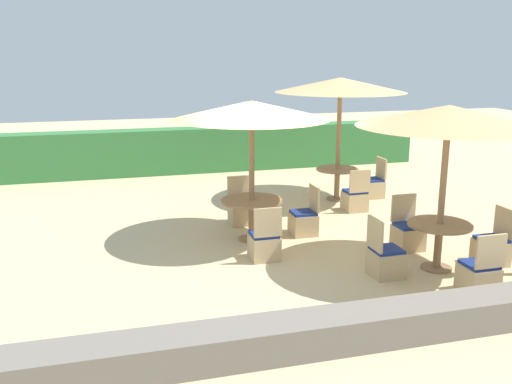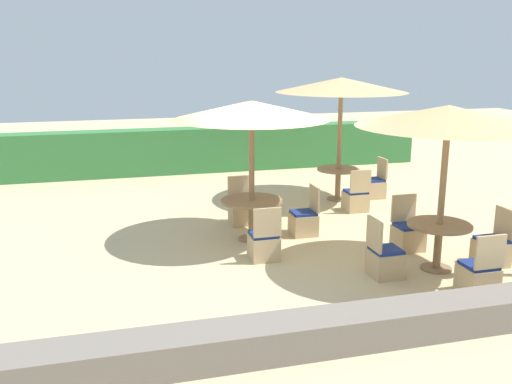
% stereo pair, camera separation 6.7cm
% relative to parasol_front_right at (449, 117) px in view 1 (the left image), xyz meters
% --- Properties ---
extents(ground_plane, '(40.00, 40.00, 0.00)m').
position_rel_parasol_front_right_xyz_m(ground_plane, '(-2.38, 1.51, -2.40)').
color(ground_plane, '#D1BA8C').
extents(hedge_row, '(13.00, 0.70, 1.24)m').
position_rel_parasol_front_right_xyz_m(hedge_row, '(-2.38, 8.32, -1.78)').
color(hedge_row, '#387A3D').
rests_on(hedge_row, ground_plane).
extents(stone_border, '(10.00, 0.56, 0.41)m').
position_rel_parasol_front_right_xyz_m(stone_border, '(-2.38, -1.83, -2.20)').
color(stone_border, slate).
rests_on(stone_border, ground_plane).
extents(parasol_front_right, '(2.75, 2.75, 2.58)m').
position_rel_parasol_front_right_xyz_m(parasol_front_right, '(0.00, 0.00, 0.00)').
color(parasol_front_right, '#93704C').
rests_on(parasol_front_right, ground_plane).
extents(round_table_front_right, '(0.99, 0.99, 0.75)m').
position_rel_parasol_front_right_xyz_m(round_table_front_right, '(0.00, -0.00, -1.83)').
color(round_table_front_right, '#93704C').
rests_on(round_table_front_right, ground_plane).
extents(patio_chair_front_right_north, '(0.46, 0.46, 0.93)m').
position_rel_parasol_front_right_xyz_m(patio_chair_front_right_north, '(0.03, 0.96, -2.14)').
color(patio_chair_front_right_north, tan).
rests_on(patio_chair_front_right_north, ground_plane).
extents(patio_chair_front_right_west, '(0.46, 0.46, 0.93)m').
position_rel_parasol_front_right_xyz_m(patio_chair_front_right_west, '(-0.94, -0.05, -2.14)').
color(patio_chair_front_right_west, tan).
rests_on(patio_chair_front_right_west, ground_plane).
extents(patio_chair_front_right_east, '(0.46, 0.46, 0.93)m').
position_rel_parasol_front_right_xyz_m(patio_chair_front_right_east, '(0.96, -0.05, -2.14)').
color(patio_chair_front_right_east, tan).
rests_on(patio_chair_front_right_east, ground_plane).
extents(patio_chair_front_right_south, '(0.46, 0.46, 0.93)m').
position_rel_parasol_front_right_xyz_m(patio_chair_front_right_south, '(0.05, -0.97, -2.14)').
color(patio_chair_front_right_south, tan).
rests_on(patio_chair_front_right_south, ground_plane).
extents(parasol_back_right, '(2.91, 2.91, 2.77)m').
position_rel_parasol_front_right_xyz_m(parasol_back_right, '(0.18, 4.40, 0.20)').
color(parasol_back_right, '#93704C').
rests_on(parasol_back_right, ground_plane).
extents(round_table_back_right, '(0.96, 0.96, 0.73)m').
position_rel_parasol_front_right_xyz_m(round_table_back_right, '(0.18, 4.40, -1.85)').
color(round_table_back_right, '#93704C').
rests_on(round_table_back_right, ground_plane).
extents(patio_chair_back_right_south, '(0.46, 0.46, 0.93)m').
position_rel_parasol_front_right_xyz_m(patio_chair_back_right_south, '(0.18, 3.41, -2.14)').
color(patio_chair_back_right_south, tan).
rests_on(patio_chair_back_right_south, ground_plane).
extents(patio_chair_back_right_east, '(0.46, 0.46, 0.93)m').
position_rel_parasol_front_right_xyz_m(patio_chair_back_right_east, '(1.07, 4.35, -2.14)').
color(patio_chair_back_right_east, tan).
rests_on(patio_chair_back_right_east, ground_plane).
extents(parasol_center, '(2.73, 2.73, 2.52)m').
position_rel_parasol_front_right_xyz_m(parasol_center, '(-2.45, 2.15, -0.06)').
color(parasol_center, '#93704C').
rests_on(parasol_center, ground_plane).
extents(round_table_center, '(1.11, 1.11, 0.75)m').
position_rel_parasol_front_right_xyz_m(round_table_center, '(-2.45, 2.15, -1.80)').
color(round_table_center, '#93704C').
rests_on(round_table_center, ground_plane).
extents(patio_chair_center_north, '(0.46, 0.46, 0.93)m').
position_rel_parasol_front_right_xyz_m(patio_chair_center_north, '(-2.40, 3.16, -2.14)').
color(patio_chair_center_north, tan).
rests_on(patio_chair_center_north, ground_plane).
extents(patio_chair_center_east, '(0.46, 0.46, 0.93)m').
position_rel_parasol_front_right_xyz_m(patio_chair_center_east, '(-1.43, 2.18, -2.14)').
color(patio_chair_center_east, tan).
rests_on(patio_chair_center_east, ground_plane).
extents(patio_chair_center_south, '(0.46, 0.46, 0.93)m').
position_rel_parasol_front_right_xyz_m(patio_chair_center_south, '(-2.51, 1.13, -2.14)').
color(patio_chair_center_south, tan).
rests_on(patio_chair_center_south, ground_plane).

